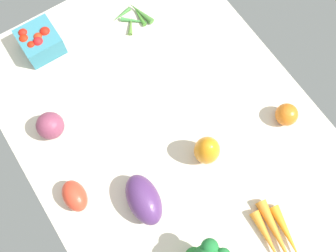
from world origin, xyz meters
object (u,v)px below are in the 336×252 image
at_px(red_onion_near_basket, 50,126).
at_px(okra_pile, 136,16).
at_px(carrot_bunch, 277,235).
at_px(bell_pepper_orange, 207,150).
at_px(heirloom_tomato_orange, 287,114).
at_px(eggplant, 144,200).
at_px(roma_tomato, 75,196).
at_px(berry_basket, 39,41).

distance_m(red_onion_near_basket, okra_pile, 0.42).
xyz_separation_m(okra_pile, carrot_bunch, (-0.73, 0.04, 0.01)).
bearing_deg(bell_pepper_orange, heirloom_tomato_orange, -97.38).
bearing_deg(eggplant, bell_pepper_orange, 101.44).
bearing_deg(roma_tomato, okra_pile, 134.91).
distance_m(bell_pepper_orange, okra_pile, 0.47).
distance_m(berry_basket, eggplant, 0.54).
xyz_separation_m(heirloom_tomato_orange, carrot_bunch, (-0.23, 0.21, -0.02)).
bearing_deg(heirloom_tomato_orange, carrot_bunch, 137.55).
height_order(red_onion_near_basket, carrot_bunch, red_onion_near_basket).
relative_size(bell_pepper_orange, eggplant, 0.78).
relative_size(heirloom_tomato_orange, okra_pile, 0.57).
distance_m(okra_pile, eggplant, 0.55).
bearing_deg(bell_pepper_orange, eggplant, 94.39).
bearing_deg(heirloom_tomato_orange, red_onion_near_basket, 59.84).
bearing_deg(roma_tomato, carrot_bunch, 48.37).
xyz_separation_m(red_onion_near_basket, okra_pile, (0.18, -0.37, -0.03)).
height_order(heirloom_tomato_orange, bell_pepper_orange, bell_pepper_orange).
height_order(red_onion_near_basket, okra_pile, red_onion_near_basket).
bearing_deg(red_onion_near_basket, okra_pile, -63.91).
bearing_deg(berry_basket, eggplant, -179.01).
bearing_deg(red_onion_near_basket, heirloom_tomato_orange, -120.16).
distance_m(heirloom_tomato_orange, roma_tomato, 0.59).
xyz_separation_m(heirloom_tomato_orange, roma_tomato, (0.12, 0.58, -0.00)).
distance_m(eggplant, carrot_bunch, 0.34).
relative_size(berry_basket, carrot_bunch, 0.59).
bearing_deg(red_onion_near_basket, berry_basket, -20.90).
bearing_deg(roma_tomato, eggplant, 55.30).
bearing_deg(carrot_bunch, bell_pepper_orange, 6.27).
distance_m(bell_pepper_orange, berry_basket, 0.57).
xyz_separation_m(heirloom_tomato_orange, red_onion_near_basket, (0.31, 0.54, 0.01)).
distance_m(bell_pepper_orange, carrot_bunch, 0.27).
height_order(berry_basket, red_onion_near_basket, berry_basket).
bearing_deg(heirloom_tomato_orange, berry_basket, 38.78).
bearing_deg(eggplant, roma_tomato, -119.87).
height_order(okra_pile, roma_tomato, roma_tomato).
distance_m(bell_pepper_orange, eggplant, 0.20).
distance_m(heirloom_tomato_orange, berry_basket, 0.71).
relative_size(red_onion_near_basket, eggplant, 0.55).
relative_size(bell_pepper_orange, red_onion_near_basket, 1.41).
bearing_deg(berry_basket, okra_pile, -102.03).
xyz_separation_m(bell_pepper_orange, berry_basket, (0.53, 0.21, -0.01)).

